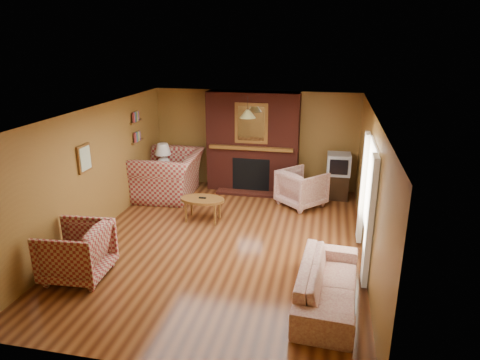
% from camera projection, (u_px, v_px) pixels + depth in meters
% --- Properties ---
extents(floor, '(6.50, 6.50, 0.00)m').
position_uv_depth(floor, '(224.00, 242.00, 7.91)').
color(floor, '#431F0E').
rests_on(floor, ground).
extents(ceiling, '(6.50, 6.50, 0.00)m').
position_uv_depth(ceiling, '(222.00, 113.00, 7.15)').
color(ceiling, white).
rests_on(ceiling, wall_back).
extents(wall_back, '(6.50, 0.00, 6.50)m').
position_uv_depth(wall_back, '(255.00, 140.00, 10.55)').
color(wall_back, olive).
rests_on(wall_back, floor).
extents(wall_front, '(6.50, 0.00, 6.50)m').
position_uv_depth(wall_front, '(148.00, 277.00, 4.51)').
color(wall_front, olive).
rests_on(wall_front, floor).
extents(wall_left, '(0.00, 6.50, 6.50)m').
position_uv_depth(wall_left, '(94.00, 172.00, 8.02)').
color(wall_left, olive).
rests_on(wall_left, floor).
extents(wall_right, '(0.00, 6.50, 6.50)m').
position_uv_depth(wall_right, '(370.00, 191.00, 7.04)').
color(wall_right, olive).
rests_on(wall_right, floor).
extents(fireplace, '(2.20, 0.82, 2.40)m').
position_uv_depth(fireplace, '(253.00, 143.00, 10.31)').
color(fireplace, '#48170F').
rests_on(fireplace, floor).
extents(window_right, '(0.10, 1.85, 2.00)m').
position_uv_depth(window_right, '(367.00, 199.00, 6.89)').
color(window_right, beige).
rests_on(window_right, wall_right).
extents(bookshelf, '(0.09, 0.55, 0.71)m').
position_uv_depth(bookshelf, '(138.00, 128.00, 9.62)').
color(bookshelf, brown).
rests_on(bookshelf, wall_left).
extents(botanical_print, '(0.05, 0.40, 0.50)m').
position_uv_depth(botanical_print, '(84.00, 158.00, 7.62)').
color(botanical_print, brown).
rests_on(botanical_print, wall_left).
extents(pendant_light, '(0.36, 0.36, 0.48)m').
position_uv_depth(pendant_light, '(248.00, 114.00, 9.41)').
color(pendant_light, black).
rests_on(pendant_light, ceiling).
extents(plaid_loveseat, '(1.49, 1.69, 1.05)m').
position_uv_depth(plaid_loveseat, '(169.00, 175.00, 10.08)').
color(plaid_loveseat, maroon).
rests_on(plaid_loveseat, floor).
extents(plaid_armchair, '(1.02, 1.00, 0.87)m').
position_uv_depth(plaid_armchair, '(76.00, 252.00, 6.64)').
color(plaid_armchair, maroon).
rests_on(plaid_armchair, floor).
extents(floral_sofa, '(0.91, 2.06, 0.59)m').
position_uv_depth(floral_sofa, '(328.00, 284.00, 6.04)').
color(floral_sofa, beige).
rests_on(floral_sofa, floor).
extents(floral_armchair, '(1.25, 1.25, 0.82)m').
position_uv_depth(floral_armchair, '(302.00, 188.00, 9.53)').
color(floral_armchair, beige).
rests_on(floral_armchair, floor).
extents(coffee_table, '(0.91, 0.57, 0.50)m').
position_uv_depth(coffee_table, '(203.00, 201.00, 8.75)').
color(coffee_table, brown).
rests_on(coffee_table, floor).
extents(side_table, '(0.43, 0.43, 0.55)m').
position_uv_depth(side_table, '(165.00, 180.00, 10.51)').
color(side_table, brown).
rests_on(side_table, floor).
extents(table_lamp, '(0.39, 0.39, 0.64)m').
position_uv_depth(table_lamp, '(163.00, 155.00, 10.31)').
color(table_lamp, white).
rests_on(table_lamp, side_table).
extents(tv_stand, '(0.56, 0.52, 0.58)m').
position_uv_depth(tv_stand, '(337.00, 186.00, 10.02)').
color(tv_stand, black).
rests_on(tv_stand, floor).
extents(crt_tv, '(0.54, 0.54, 0.49)m').
position_uv_depth(crt_tv, '(339.00, 164.00, 9.84)').
color(crt_tv, '#9EA0A5').
rests_on(crt_tv, tv_stand).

